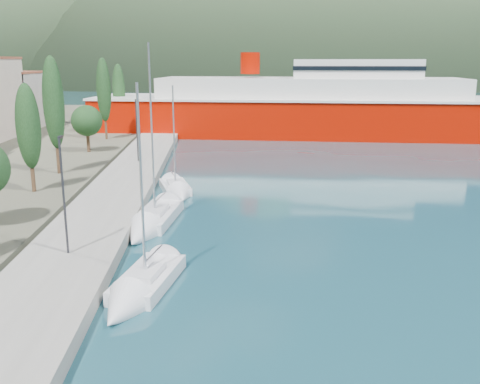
{
  "coord_description": "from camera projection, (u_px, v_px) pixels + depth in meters",
  "views": [
    {
      "loc": [
        -1.3,
        -14.33,
        10.48
      ],
      "look_at": [
        0.0,
        14.0,
        3.5
      ],
      "focal_mm": 40.0,
      "sensor_mm": 36.0,
      "label": 1
    }
  ],
  "objects": [
    {
      "name": "ground",
      "position": [
        221.0,
        104.0,
        132.86
      ],
      "size": [
        1400.0,
        1400.0,
        0.0
      ],
      "primitive_type": "plane",
      "color": "#1B4753"
    },
    {
      "name": "quay",
      "position": [
        116.0,
        195.0,
        41.18
      ],
      "size": [
        5.0,
        88.0,
        0.8
      ],
      "primitive_type": "cube",
      "color": "gray",
      "rests_on": "ground"
    },
    {
      "name": "hills_far",
      "position": [
        338.0,
        0.0,
        604.3
      ],
      "size": [
        1480.0,
        900.0,
        180.0
      ],
      "color": "slate",
      "rests_on": "ground"
    },
    {
      "name": "hills_near",
      "position": [
        357.0,
        3.0,
        370.39
      ],
      "size": [
        1010.0,
        520.0,
        115.0
      ],
      "color": "#354A2E",
      "rests_on": "ground"
    },
    {
      "name": "tree_row",
      "position": [
        50.0,
        120.0,
        45.19
      ],
      "size": [
        3.47,
        65.19,
        10.25
      ],
      "color": "#47301E",
      "rests_on": "land_strip"
    },
    {
      "name": "lamp_posts",
      "position": [
        72.0,
        184.0,
        28.45
      ],
      "size": [
        0.15,
        47.98,
        6.06
      ],
      "color": "#2D2D33",
      "rests_on": "quay"
    },
    {
      "name": "sailboat_near",
      "position": [
        134.0,
        295.0,
        23.9
      ],
      "size": [
        3.81,
        7.56,
        10.42
      ],
      "color": "silver",
      "rests_on": "ground"
    },
    {
      "name": "sailboat_mid",
      "position": [
        148.0,
        226.0,
        33.82
      ],
      "size": [
        3.63,
        8.92,
        12.48
      ],
      "color": "silver",
      "rests_on": "ground"
    },
    {
      "name": "sailboat_far",
      "position": [
        178.0,
        192.0,
        42.74
      ],
      "size": [
        3.42,
        6.68,
        9.39
      ],
      "color": "silver",
      "rests_on": "ground"
    },
    {
      "name": "ferry",
      "position": [
        311.0,
        109.0,
        76.45
      ],
      "size": [
        62.97,
        22.48,
        12.25
      ],
      "color": "#A80E00",
      "rests_on": "ground"
    }
  ]
}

